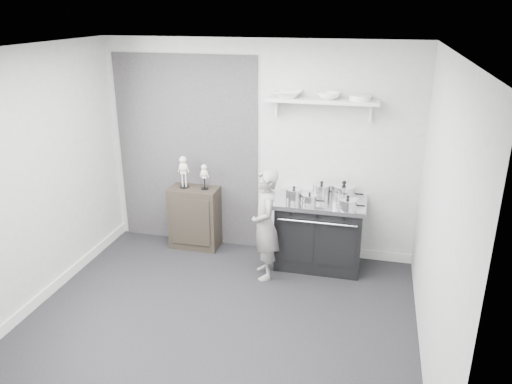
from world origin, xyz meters
TOP-DOWN VIEW (x-y plane):
  - ground at (0.00, 0.00)m, footprint 4.00×4.00m
  - room_shell at (-0.09, 0.15)m, footprint 4.02×3.62m
  - wall_shelf at (0.80, 1.68)m, footprint 1.30×0.26m
  - stove at (0.86, 1.48)m, footprint 1.08×0.67m
  - side_cabinet at (-0.81, 1.61)m, footprint 0.64×0.37m
  - child at (0.27, 1.05)m, footprint 0.47×0.57m
  - pot_front_left at (0.55, 1.35)m, footprint 0.28×0.19m
  - pot_back_left at (0.85, 1.61)m, footprint 0.31×0.23m
  - pot_back_right at (1.11, 1.56)m, footprint 0.38×0.30m
  - pot_front_right at (1.18, 1.27)m, footprint 0.31×0.23m
  - pot_front_center at (0.74, 1.32)m, footprint 0.26×0.18m
  - skeleton_full at (-0.94, 1.61)m, footprint 0.14×0.09m
  - skeleton_torso at (-0.66, 1.61)m, footprint 0.11×0.07m
  - bowl_large at (0.39, 1.67)m, footprint 0.34×0.34m
  - bowl_small at (0.87, 1.67)m, footprint 0.25×0.25m
  - plate_stack at (1.22, 1.67)m, footprint 0.24×0.24m

SIDE VIEW (x-z plane):
  - ground at x=0.00m, z-range 0.00..0.00m
  - side_cabinet at x=-0.81m, z-range 0.00..0.83m
  - stove at x=0.86m, z-range 0.00..0.87m
  - child at x=0.27m, z-range 0.00..1.33m
  - pot_front_center at x=0.74m, z-range 0.85..1.00m
  - pot_front_right at x=1.18m, z-range 0.85..1.01m
  - pot_back_left at x=0.85m, z-range 0.85..1.04m
  - pot_front_left at x=0.55m, z-range 0.85..1.05m
  - pot_back_right at x=1.11m, z-range 0.84..1.08m
  - skeleton_torso at x=-0.66m, z-range 0.83..1.21m
  - skeleton_full at x=-0.94m, z-range 0.83..1.31m
  - room_shell at x=-0.09m, z-range 0.28..2.99m
  - wall_shelf at x=0.80m, z-range 1.89..2.13m
  - plate_stack at x=1.22m, z-range 2.04..2.10m
  - bowl_small at x=0.87m, z-range 2.04..2.12m
  - bowl_large at x=0.39m, z-range 2.04..2.12m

